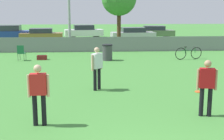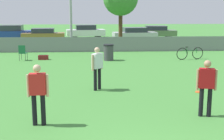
{
  "view_description": "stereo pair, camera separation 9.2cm",
  "coord_description": "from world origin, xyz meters",
  "px_view_note": "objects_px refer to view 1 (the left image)",
  "views": [
    {
      "loc": [
        -1.15,
        -5.05,
        3.14
      ],
      "look_at": [
        -0.41,
        5.54,
        1.05
      ],
      "focal_mm": 50.0,
      "sensor_mm": 36.0,
      "label": 1
    },
    {
      "loc": [
        -1.05,
        -5.06,
        3.14
      ],
      "look_at": [
        -0.41,
        5.54,
        1.05
      ],
      "focal_mm": 50.0,
      "sensor_mm": 36.0,
      "label": 2
    }
  ],
  "objects_px": {
    "player_defender_red": "(207,84)",
    "parked_car_blue": "(10,33)",
    "parked_car_silver": "(133,34)",
    "frisbee_disc": "(199,92)",
    "parked_car_tan": "(41,35)",
    "parked_car_olive": "(154,32)",
    "folding_chair_sideline": "(21,52)",
    "gear_bag_sideline": "(42,58)",
    "bicycle_sideline": "(189,53)",
    "trash_bin": "(107,52)",
    "player_thrower_red": "(39,90)",
    "parked_car_white": "(84,31)",
    "player_receiver_white": "(97,65)"
  },
  "relations": [
    {
      "from": "bicycle_sideline",
      "to": "parked_car_tan",
      "type": "bearing_deg",
      "value": 120.95
    },
    {
      "from": "trash_bin",
      "to": "parked_car_silver",
      "type": "height_order",
      "value": "parked_car_silver"
    },
    {
      "from": "bicycle_sideline",
      "to": "parked_car_olive",
      "type": "xyz_separation_m",
      "value": [
        0.85,
        15.17,
        0.26
      ]
    },
    {
      "from": "trash_bin",
      "to": "gear_bag_sideline",
      "type": "distance_m",
      "value": 4.13
    },
    {
      "from": "player_receiver_white",
      "to": "parked_car_silver",
      "type": "relative_size",
      "value": 0.37
    },
    {
      "from": "player_defender_red",
      "to": "parked_car_blue",
      "type": "relative_size",
      "value": 0.41
    },
    {
      "from": "bicycle_sideline",
      "to": "gear_bag_sideline",
      "type": "xyz_separation_m",
      "value": [
        -9.22,
        0.47,
        -0.25
      ]
    },
    {
      "from": "player_thrower_red",
      "to": "trash_bin",
      "type": "bearing_deg",
      "value": 75.44
    },
    {
      "from": "folding_chair_sideline",
      "to": "trash_bin",
      "type": "relative_size",
      "value": 0.97
    },
    {
      "from": "player_thrower_red",
      "to": "parked_car_olive",
      "type": "xyz_separation_m",
      "value": [
        8.44,
        26.05,
        -0.33
      ]
    },
    {
      "from": "parked_car_white",
      "to": "gear_bag_sideline",
      "type": "bearing_deg",
      "value": -107.01
    },
    {
      "from": "trash_bin",
      "to": "parked_car_silver",
      "type": "relative_size",
      "value": 0.22
    },
    {
      "from": "parked_car_tan",
      "to": "parked_car_olive",
      "type": "bearing_deg",
      "value": 10.29
    },
    {
      "from": "bicycle_sideline",
      "to": "parked_car_blue",
      "type": "height_order",
      "value": "parked_car_blue"
    },
    {
      "from": "frisbee_disc",
      "to": "gear_bag_sideline",
      "type": "relative_size",
      "value": 0.49
    },
    {
      "from": "bicycle_sideline",
      "to": "folding_chair_sideline",
      "type": "bearing_deg",
      "value": 168.24
    },
    {
      "from": "parked_car_tan",
      "to": "parked_car_olive",
      "type": "distance_m",
      "value": 12.21
    },
    {
      "from": "folding_chair_sideline",
      "to": "parked_car_olive",
      "type": "xyz_separation_m",
      "value": [
        11.26,
        15.03,
        0.1
      ]
    },
    {
      "from": "trash_bin",
      "to": "bicycle_sideline",
      "type": "bearing_deg",
      "value": 0.64
    },
    {
      "from": "parked_car_tan",
      "to": "trash_bin",
      "type": "bearing_deg",
      "value": -68.1
    },
    {
      "from": "folding_chair_sideline",
      "to": "bicycle_sideline",
      "type": "xyz_separation_m",
      "value": [
        10.41,
        -0.14,
        -0.16
      ]
    },
    {
      "from": "folding_chair_sideline",
      "to": "parked_car_silver",
      "type": "bearing_deg",
      "value": -117.93
    },
    {
      "from": "player_defender_red",
      "to": "trash_bin",
      "type": "bearing_deg",
      "value": 115.44
    },
    {
      "from": "bicycle_sideline",
      "to": "trash_bin",
      "type": "xyz_separation_m",
      "value": [
        -5.14,
        -0.06,
        0.11
      ]
    },
    {
      "from": "folding_chair_sideline",
      "to": "parked_car_silver",
      "type": "relative_size",
      "value": 0.21
    },
    {
      "from": "player_receiver_white",
      "to": "trash_bin",
      "type": "distance_m",
      "value": 7.2
    },
    {
      "from": "bicycle_sideline",
      "to": "trash_bin",
      "type": "bearing_deg",
      "value": 169.65
    },
    {
      "from": "gear_bag_sideline",
      "to": "parked_car_tan",
      "type": "height_order",
      "value": "parked_car_tan"
    },
    {
      "from": "frisbee_disc",
      "to": "parked_car_tan",
      "type": "bearing_deg",
      "value": 114.07
    },
    {
      "from": "player_receiver_white",
      "to": "folding_chair_sideline",
      "type": "xyz_separation_m",
      "value": [
        -4.48,
        7.33,
        -0.44
      ]
    },
    {
      "from": "player_receiver_white",
      "to": "parked_car_tan",
      "type": "bearing_deg",
      "value": 58.67
    },
    {
      "from": "parked_car_tan",
      "to": "parked_car_olive",
      "type": "xyz_separation_m",
      "value": [
        11.86,
        2.93,
        0.03
      ]
    },
    {
      "from": "bicycle_sideline",
      "to": "parked_car_blue",
      "type": "bearing_deg",
      "value": 126.24
    },
    {
      "from": "player_receiver_white",
      "to": "bicycle_sideline",
      "type": "height_order",
      "value": "player_receiver_white"
    },
    {
      "from": "trash_bin",
      "to": "parked_car_tan",
      "type": "xyz_separation_m",
      "value": [
        -5.86,
        12.3,
        0.12
      ]
    },
    {
      "from": "player_receiver_white",
      "to": "bicycle_sideline",
      "type": "relative_size",
      "value": 0.93
    },
    {
      "from": "bicycle_sideline",
      "to": "parked_car_olive",
      "type": "height_order",
      "value": "parked_car_olive"
    },
    {
      "from": "parked_car_tan",
      "to": "player_defender_red",
      "type": "bearing_deg",
      "value": -73.71
    },
    {
      "from": "frisbee_disc",
      "to": "parked_car_tan",
      "type": "distance_m",
      "value": 21.96
    },
    {
      "from": "player_receiver_white",
      "to": "parked_car_blue",
      "type": "distance_m",
      "value": 22.07
    },
    {
      "from": "player_receiver_white",
      "to": "player_thrower_red",
      "type": "bearing_deg",
      "value": -160.05
    },
    {
      "from": "player_receiver_white",
      "to": "gear_bag_sideline",
      "type": "height_order",
      "value": "player_receiver_white"
    },
    {
      "from": "player_defender_red",
      "to": "parked_car_silver",
      "type": "bearing_deg",
      "value": 100.37
    },
    {
      "from": "trash_bin",
      "to": "parked_car_white",
      "type": "bearing_deg",
      "value": 96.39
    },
    {
      "from": "folding_chair_sideline",
      "to": "parked_car_silver",
      "type": "distance_m",
      "value": 14.98
    },
    {
      "from": "player_receiver_white",
      "to": "parked_car_olive",
      "type": "relative_size",
      "value": 0.37
    },
    {
      "from": "gear_bag_sideline",
      "to": "parked_car_white",
      "type": "bearing_deg",
      "value": 81.29
    },
    {
      "from": "folding_chair_sideline",
      "to": "bicycle_sideline",
      "type": "height_order",
      "value": "folding_chair_sideline"
    },
    {
      "from": "folding_chair_sideline",
      "to": "gear_bag_sideline",
      "type": "xyz_separation_m",
      "value": [
        1.19,
        0.34,
        -0.41
      ]
    },
    {
      "from": "trash_bin",
      "to": "frisbee_disc",
      "type": "bearing_deg",
      "value": -68.24
    }
  ]
}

